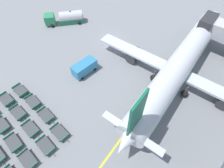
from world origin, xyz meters
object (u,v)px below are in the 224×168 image
Objects in this scene: baggage_dolly_row_mid_b_col_b at (18,113)px; baggage_dolly_row_far_col_a at (20,91)px; baggage_dolly_row_mid_a_col_d at (28,160)px; baggage_dolly_row_mid_b_col_c at (31,129)px; baggage_dolly_row_mid_a_col_b at (2,125)px; service_van at (84,67)px; baggage_dolly_row_far_col_d at (60,132)px; baggage_dolly_row_mid_b_col_a at (6,99)px; fuel_tanker_primary at (67,18)px; baggage_dolly_row_far_col_b at (33,102)px; baggage_dolly_row_mid_a_col_c at (13,143)px; baggage_dolly_row_mid_b_col_d at (46,146)px; baggage_dolly_row_far_col_c at (46,115)px; airplane at (179,66)px.

baggage_dolly_row_far_col_a is at bearing 148.26° from baggage_dolly_row_mid_b_col_b.
baggage_dolly_row_mid_a_col_d is 1.00× the size of baggage_dolly_row_mid_b_col_c.
service_van is at bearing 88.93° from baggage_dolly_row_mid_a_col_b.
service_van is 17.72m from baggage_dolly_row_mid_a_col_d.
baggage_dolly_row_mid_a_col_d is 1.00× the size of baggage_dolly_row_far_col_d.
baggage_dolly_row_mid_a_col_d is 1.00× the size of baggage_dolly_row_far_col_a.
baggage_dolly_row_mid_b_col_c is at bearing 1.80° from baggage_dolly_row_mid_b_col_a.
fuel_tanker_primary is at bearing 141.35° from baggage_dolly_row_far_col_d.
baggage_dolly_row_far_col_b is at bearing 94.02° from baggage_dolly_row_mid_b_col_b.
baggage_dolly_row_mid_b_col_c is (19.63, -21.38, -0.84)m from fuel_tanker_primary.
baggage_dolly_row_mid_a_col_c and baggage_dolly_row_mid_b_col_a have the same top height.
baggage_dolly_row_mid_b_col_b is at bearing 145.75° from baggage_dolly_row_mid_a_col_c.
baggage_dolly_row_mid_b_col_d is at bearing -17.43° from baggage_dolly_row_far_col_b.
baggage_dolly_row_mid_b_col_c is at bearing -83.51° from baggage_dolly_row_far_col_c.
service_van is 1.39× the size of baggage_dolly_row_far_col_b.
fuel_tanker_primary is 22.40m from baggage_dolly_row_far_col_a.
baggage_dolly_row_mid_b_col_a and baggage_dolly_row_far_col_b have the same top height.
baggage_dolly_row_far_col_c is (3.81, 0.18, 0.00)m from baggage_dolly_row_far_col_b.
airplane reaches higher than baggage_dolly_row_mid_a_col_d.
baggage_dolly_row_far_col_d is (11.44, 0.42, 0.00)m from baggage_dolly_row_far_col_a.
baggage_dolly_row_mid_a_col_d is at bearing 4.26° from baggage_dolly_row_mid_a_col_c.
fuel_tanker_primary is (-29.53, -3.24, -2.02)m from airplane.
baggage_dolly_row_mid_b_col_d is 0.99× the size of baggage_dolly_row_far_col_a.
baggage_dolly_row_mid_a_col_c is 2.84m from baggage_dolly_row_mid_b_col_c.
fuel_tanker_primary is 31.63m from baggage_dolly_row_mid_b_col_d.
baggage_dolly_row_far_col_a is at bearing 169.57° from baggage_dolly_row_mid_b_col_d.
baggage_dolly_row_mid_a_col_c is at bearing -109.48° from airplane.
baggage_dolly_row_mid_a_col_c is 8.36m from baggage_dolly_row_mid_b_col_a.
baggage_dolly_row_mid_b_col_c is (3.41, -13.60, -0.78)m from service_van.
airplane is 28.41m from baggage_dolly_row_mid_b_col_b.
baggage_dolly_row_mid_b_col_b is at bearing 94.78° from baggage_dolly_row_mid_a_col_b.
airplane is 10.85× the size of baggage_dolly_row_mid_a_col_c.
service_van is at bearing 118.50° from baggage_dolly_row_mid_b_col_d.
service_van is at bearing 87.70° from baggage_dolly_row_mid_b_col_b.
baggage_dolly_row_mid_a_col_d is at bearing -33.62° from baggage_dolly_row_far_col_b.
baggage_dolly_row_mid_b_col_d is 2.58m from baggage_dolly_row_far_col_d.
baggage_dolly_row_far_col_b and baggage_dolly_row_far_col_d have the same top height.
airplane is 10.73× the size of baggage_dolly_row_mid_b_col_b.
baggage_dolly_row_mid_a_col_c is at bearing 0.46° from baggage_dolly_row_mid_a_col_b.
airplane is at bearing 68.11° from baggage_dolly_row_mid_b_col_c.
baggage_dolly_row_far_col_d is at bearing 0.39° from baggage_dolly_row_far_col_b.
baggage_dolly_row_mid_b_col_a is at bearing -140.51° from baggage_dolly_row_far_col_b.
airplane is at bearing 57.32° from baggage_dolly_row_far_col_b.
service_van is 1.38× the size of baggage_dolly_row_far_col_d.
baggage_dolly_row_far_col_b is (3.61, 2.98, 0.00)m from baggage_dolly_row_mid_b_col_a.
fuel_tanker_primary reaches higher than baggage_dolly_row_mid_a_col_b.
baggage_dolly_row_mid_b_col_c is 1.00× the size of baggage_dolly_row_far_col_d.
baggage_dolly_row_far_col_a is (-17.71, -22.25, -2.86)m from airplane.
baggage_dolly_row_mid_b_col_c is 4.97m from baggage_dolly_row_far_col_b.
baggage_dolly_row_mid_a_col_d is (23.45, -23.95, -0.84)m from fuel_tanker_primary.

